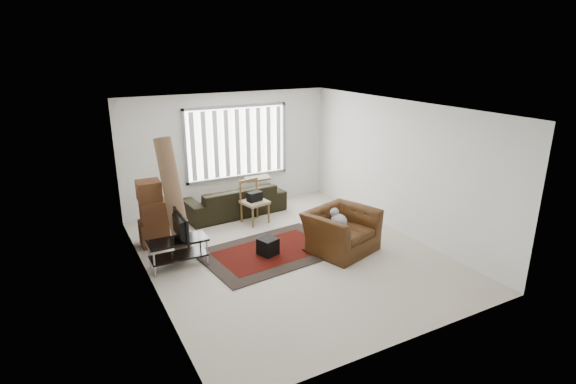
# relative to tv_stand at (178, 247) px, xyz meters

# --- Properties ---
(room) EXTENTS (6.00, 6.02, 2.71)m
(room) POSITION_rel_tv_stand_xyz_m (1.98, 0.02, 1.39)
(room) COLOR beige
(room) RESTS_ON ground
(persian_rug) EXTENTS (2.71, 1.96, 0.02)m
(persian_rug) POSITION_rel_tv_stand_xyz_m (1.68, -0.26, -0.35)
(persian_rug) COLOR black
(persian_rug) RESTS_ON ground
(tv_stand) EXTENTS (1.01, 0.46, 0.51)m
(tv_stand) POSITION_rel_tv_stand_xyz_m (0.00, 0.00, 0.00)
(tv_stand) COLOR black
(tv_stand) RESTS_ON ground
(tv) EXTENTS (0.11, 0.82, 0.47)m
(tv) POSITION_rel_tv_stand_xyz_m (0.00, 0.00, 0.38)
(tv) COLOR black
(tv) RESTS_ON tv_stand
(subwoofer) EXTENTS (0.39, 0.39, 0.31)m
(subwoofer) POSITION_rel_tv_stand_xyz_m (1.56, -0.34, -0.19)
(subwoofer) COLOR black
(subwoofer) RESTS_ON persian_rug
(moving_boxes) EXTENTS (0.54, 0.50, 1.28)m
(moving_boxes) POSITION_rel_tv_stand_xyz_m (-0.16, 1.15, 0.23)
(moving_boxes) COLOR #57321B
(moving_boxes) RESTS_ON ground
(white_flatpack) EXTENTS (0.56, 0.29, 0.69)m
(white_flatpack) POSITION_rel_tv_stand_xyz_m (-0.00, 1.43, -0.02)
(white_flatpack) COLOR silver
(white_flatpack) RESTS_ON ground
(rolled_rug) EXTENTS (0.43, 0.98, 2.15)m
(rolled_rug) POSITION_rel_tv_stand_xyz_m (0.15, 0.68, 0.71)
(rolled_rug) COLOR brown
(rolled_rug) RESTS_ON ground
(sofa) EXTENTS (2.34, 1.14, 0.88)m
(sofa) POSITION_rel_tv_stand_xyz_m (1.84, 1.96, 0.07)
(sofa) COLOR black
(sofa) RESTS_ON ground
(side_chair) EXTENTS (0.60, 0.60, 0.94)m
(side_chair) POSITION_rel_tv_stand_xyz_m (2.02, 1.27, 0.15)
(side_chair) COLOR #8B7B5B
(side_chair) RESTS_ON ground
(armchair) EXTENTS (1.48, 1.38, 0.90)m
(armchair) POSITION_rel_tv_stand_xyz_m (2.86, -0.80, 0.09)
(armchair) COLOR #3E210C
(armchair) RESTS_ON ground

